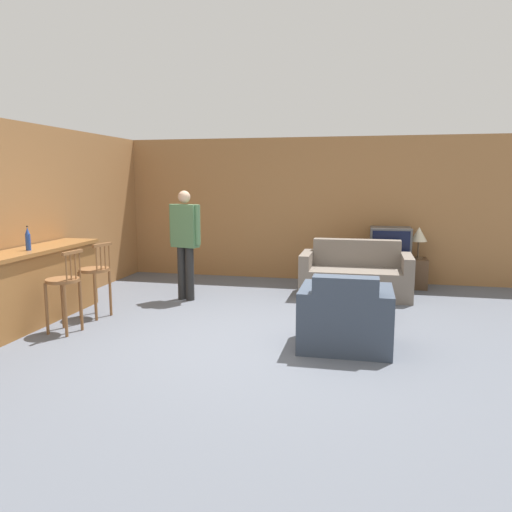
{
  "coord_description": "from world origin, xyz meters",
  "views": [
    {
      "loc": [
        1.26,
        -5.43,
        1.85
      ],
      "look_at": [
        -0.12,
        0.89,
        0.85
      ],
      "focal_mm": 35.0,
      "sensor_mm": 36.0,
      "label": 1
    }
  ],
  "objects_px": {
    "bottle": "(28,239)",
    "table_lamp": "(419,235)",
    "tv": "(390,243)",
    "person_by_window": "(185,239)",
    "tv_unit": "(389,272)",
    "coffee_table": "(357,293)",
    "armchair_near": "(345,320)",
    "bar_chair_mid": "(95,276)",
    "couch_far": "(356,276)",
    "bar_chair_near": "(64,287)"
  },
  "relations": [
    {
      "from": "coffee_table",
      "to": "tv",
      "type": "distance_m",
      "value": 2.21
    },
    {
      "from": "coffee_table",
      "to": "couch_far",
      "type": "bearing_deg",
      "value": 92.25
    },
    {
      "from": "coffee_table",
      "to": "bottle",
      "type": "relative_size",
      "value": 3.15
    },
    {
      "from": "bar_chair_mid",
      "to": "coffee_table",
      "type": "height_order",
      "value": "bar_chair_mid"
    },
    {
      "from": "couch_far",
      "to": "bottle",
      "type": "relative_size",
      "value": 5.6
    },
    {
      "from": "coffee_table",
      "to": "tv",
      "type": "xyz_separation_m",
      "value": [
        0.5,
        2.11,
        0.44
      ]
    },
    {
      "from": "armchair_near",
      "to": "person_by_window",
      "type": "distance_m",
      "value": 3.12
    },
    {
      "from": "bottle",
      "to": "tv",
      "type": "bearing_deg",
      "value": 36.85
    },
    {
      "from": "bar_chair_near",
      "to": "table_lamp",
      "type": "relative_size",
      "value": 1.88
    },
    {
      "from": "bar_chair_mid",
      "to": "couch_far",
      "type": "xyz_separation_m",
      "value": [
        3.4,
        2.02,
        -0.25
      ]
    },
    {
      "from": "tv",
      "to": "table_lamp",
      "type": "height_order",
      "value": "table_lamp"
    },
    {
      "from": "bar_chair_near",
      "to": "coffee_table",
      "type": "height_order",
      "value": "bar_chair_near"
    },
    {
      "from": "tv",
      "to": "person_by_window",
      "type": "height_order",
      "value": "person_by_window"
    },
    {
      "from": "armchair_near",
      "to": "coffee_table",
      "type": "distance_m",
      "value": 1.3
    },
    {
      "from": "table_lamp",
      "to": "bottle",
      "type": "bearing_deg",
      "value": -145.78
    },
    {
      "from": "tv_unit",
      "to": "person_by_window",
      "type": "xyz_separation_m",
      "value": [
        -3.11,
        -1.65,
        0.7
      ]
    },
    {
      "from": "armchair_near",
      "to": "bottle",
      "type": "relative_size",
      "value": 3.24
    },
    {
      "from": "bottle",
      "to": "table_lamp",
      "type": "xyz_separation_m",
      "value": [
        4.99,
        3.4,
        -0.2
      ]
    },
    {
      "from": "bottle",
      "to": "armchair_near",
      "type": "bearing_deg",
      "value": -0.28
    },
    {
      "from": "bar_chair_mid",
      "to": "bar_chair_near",
      "type": "bearing_deg",
      "value": -89.98
    },
    {
      "from": "bar_chair_near",
      "to": "couch_far",
      "type": "height_order",
      "value": "bar_chair_near"
    },
    {
      "from": "bar_chair_mid",
      "to": "coffee_table",
      "type": "distance_m",
      "value": 3.53
    },
    {
      "from": "tv_unit",
      "to": "bar_chair_mid",
      "type": "bearing_deg",
      "value": -144.26
    },
    {
      "from": "person_by_window",
      "to": "tv",
      "type": "bearing_deg",
      "value": 27.93
    },
    {
      "from": "couch_far",
      "to": "tv",
      "type": "relative_size",
      "value": 2.52
    },
    {
      "from": "couch_far",
      "to": "table_lamp",
      "type": "relative_size",
      "value": 3.19
    },
    {
      "from": "tv_unit",
      "to": "bottle",
      "type": "xyz_separation_m",
      "value": [
        -4.53,
        -3.4,
        0.86
      ]
    },
    {
      "from": "bar_chair_near",
      "to": "couch_far",
      "type": "bearing_deg",
      "value": 38.87
    },
    {
      "from": "bar_chair_near",
      "to": "person_by_window",
      "type": "relative_size",
      "value": 0.6
    },
    {
      "from": "coffee_table",
      "to": "bottle",
      "type": "distance_m",
      "value": 4.29
    },
    {
      "from": "couch_far",
      "to": "table_lamp",
      "type": "xyz_separation_m",
      "value": [
        1.02,
        0.82,
        0.6
      ]
    },
    {
      "from": "armchair_near",
      "to": "person_by_window",
      "type": "xyz_separation_m",
      "value": [
        -2.5,
        1.76,
        0.64
      ]
    },
    {
      "from": "couch_far",
      "to": "table_lamp",
      "type": "height_order",
      "value": "table_lamp"
    },
    {
      "from": "couch_far",
      "to": "bottle",
      "type": "bearing_deg",
      "value": -147.06
    },
    {
      "from": "table_lamp",
      "to": "bar_chair_mid",
      "type": "bearing_deg",
      "value": -147.23
    },
    {
      "from": "armchair_near",
      "to": "couch_far",
      "type": "bearing_deg",
      "value": 88.77
    },
    {
      "from": "tv",
      "to": "table_lamp",
      "type": "bearing_deg",
      "value": 0.38
    },
    {
      "from": "coffee_table",
      "to": "person_by_window",
      "type": "relative_size",
      "value": 0.58
    },
    {
      "from": "armchair_near",
      "to": "bottle",
      "type": "distance_m",
      "value": 3.99
    },
    {
      "from": "tv_unit",
      "to": "person_by_window",
      "type": "height_order",
      "value": "person_by_window"
    },
    {
      "from": "coffee_table",
      "to": "bottle",
      "type": "bearing_deg",
      "value": -162.33
    },
    {
      "from": "bar_chair_near",
      "to": "coffee_table",
      "type": "relative_size",
      "value": 1.05
    },
    {
      "from": "table_lamp",
      "to": "couch_far",
      "type": "bearing_deg",
      "value": -141.15
    },
    {
      "from": "tv",
      "to": "person_by_window",
      "type": "bearing_deg",
      "value": -152.07
    },
    {
      "from": "bar_chair_near",
      "to": "tv",
      "type": "bearing_deg",
      "value": 41.99
    },
    {
      "from": "armchair_near",
      "to": "bottle",
      "type": "xyz_separation_m",
      "value": [
        -3.92,
        0.02,
        0.79
      ]
    },
    {
      "from": "coffee_table",
      "to": "person_by_window",
      "type": "distance_m",
      "value": 2.72
    },
    {
      "from": "bar_chair_near",
      "to": "bottle",
      "type": "xyz_separation_m",
      "value": [
        -0.57,
        0.17,
        0.54
      ]
    },
    {
      "from": "armchair_near",
      "to": "person_by_window",
      "type": "bearing_deg",
      "value": 144.83
    },
    {
      "from": "bar_chair_near",
      "to": "armchair_near",
      "type": "height_order",
      "value": "bar_chair_near"
    }
  ]
}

